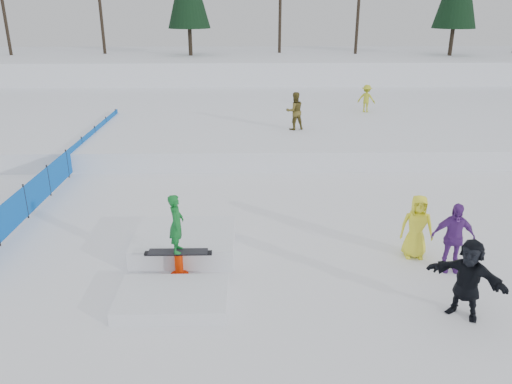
{
  "coord_description": "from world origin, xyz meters",
  "views": [
    {
      "loc": [
        0.22,
        -11.42,
        6.2
      ],
      "look_at": [
        0.5,
        2.0,
        1.1
      ],
      "focal_mm": 35.0,
      "sensor_mm": 36.0,
      "label": 1
    }
  ],
  "objects_px": {
    "jib_rail_feature": "(182,254)",
    "walker_ygreen": "(366,98)",
    "spectator_purple": "(453,237)",
    "spectator_dark": "(468,279)",
    "walker_olive": "(295,111)",
    "safety_fence": "(67,164)",
    "spectator_yellow": "(417,227)"
  },
  "relations": [
    {
      "from": "spectator_purple",
      "to": "jib_rail_feature",
      "type": "bearing_deg",
      "value": -176.5
    },
    {
      "from": "spectator_purple",
      "to": "spectator_dark",
      "type": "bearing_deg",
      "value": -96.18
    },
    {
      "from": "walker_ygreen",
      "to": "spectator_purple",
      "type": "bearing_deg",
      "value": 109.84
    },
    {
      "from": "spectator_dark",
      "to": "spectator_purple",
      "type": "bearing_deg",
      "value": 116.46
    },
    {
      "from": "safety_fence",
      "to": "spectator_yellow",
      "type": "height_order",
      "value": "spectator_yellow"
    },
    {
      "from": "spectator_purple",
      "to": "jib_rail_feature",
      "type": "height_order",
      "value": "jib_rail_feature"
    },
    {
      "from": "spectator_purple",
      "to": "walker_ygreen",
      "type": "bearing_deg",
      "value": 91.9
    },
    {
      "from": "walker_olive",
      "to": "spectator_yellow",
      "type": "height_order",
      "value": "walker_olive"
    },
    {
      "from": "spectator_yellow",
      "to": "walker_olive",
      "type": "bearing_deg",
      "value": 109.13
    },
    {
      "from": "spectator_yellow",
      "to": "walker_ygreen",
      "type": "bearing_deg",
      "value": 90.02
    },
    {
      "from": "spectator_purple",
      "to": "spectator_dark",
      "type": "relative_size",
      "value": 1.01
    },
    {
      "from": "safety_fence",
      "to": "walker_olive",
      "type": "height_order",
      "value": "walker_olive"
    },
    {
      "from": "walker_olive",
      "to": "walker_ygreen",
      "type": "distance_m",
      "value": 5.62
    },
    {
      "from": "safety_fence",
      "to": "walker_olive",
      "type": "bearing_deg",
      "value": 25.22
    },
    {
      "from": "spectator_purple",
      "to": "jib_rail_feature",
      "type": "distance_m",
      "value": 6.66
    },
    {
      "from": "walker_ygreen",
      "to": "walker_olive",
      "type": "bearing_deg",
      "value": 67.53
    },
    {
      "from": "safety_fence",
      "to": "spectator_yellow",
      "type": "xyz_separation_m",
      "value": [
        11.07,
        -6.51,
        0.3
      ]
    },
    {
      "from": "spectator_purple",
      "to": "jib_rail_feature",
      "type": "xyz_separation_m",
      "value": [
        -6.63,
        0.4,
        -0.58
      ]
    },
    {
      "from": "walker_olive",
      "to": "spectator_dark",
      "type": "xyz_separation_m",
      "value": [
        2.35,
        -13.35,
        -0.77
      ]
    },
    {
      "from": "safety_fence",
      "to": "walker_olive",
      "type": "distance_m",
      "value": 9.93
    },
    {
      "from": "walker_olive",
      "to": "spectator_yellow",
      "type": "distance_m",
      "value": 10.95
    },
    {
      "from": "safety_fence",
      "to": "jib_rail_feature",
      "type": "height_order",
      "value": "jib_rail_feature"
    },
    {
      "from": "jib_rail_feature",
      "to": "walker_ygreen",
      "type": "bearing_deg",
      "value": 61.8
    },
    {
      "from": "walker_ygreen",
      "to": "spectator_yellow",
      "type": "relative_size",
      "value": 0.84
    },
    {
      "from": "safety_fence",
      "to": "walker_ygreen",
      "type": "height_order",
      "value": "walker_ygreen"
    },
    {
      "from": "walker_ygreen",
      "to": "jib_rail_feature",
      "type": "height_order",
      "value": "walker_ygreen"
    },
    {
      "from": "spectator_yellow",
      "to": "jib_rail_feature",
      "type": "height_order",
      "value": "jib_rail_feature"
    },
    {
      "from": "safety_fence",
      "to": "walker_olive",
      "type": "relative_size",
      "value": 9.44
    },
    {
      "from": "walker_olive",
      "to": "spectator_dark",
      "type": "bearing_deg",
      "value": 83.94
    },
    {
      "from": "jib_rail_feature",
      "to": "walker_olive",
      "type": "bearing_deg",
      "value": 70.85
    },
    {
      "from": "walker_ygreen",
      "to": "spectator_purple",
      "type": "distance_m",
      "value": 15.32
    },
    {
      "from": "spectator_purple",
      "to": "spectator_yellow",
      "type": "xyz_separation_m",
      "value": [
        -0.64,
        0.73,
        -0.04
      ]
    }
  ]
}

